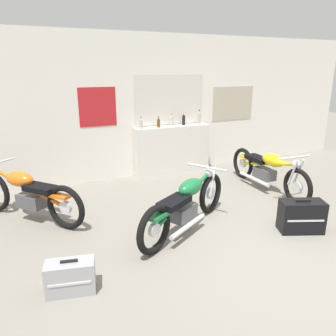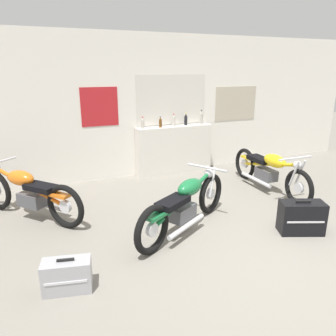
{
  "view_description": "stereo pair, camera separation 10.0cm",
  "coord_description": "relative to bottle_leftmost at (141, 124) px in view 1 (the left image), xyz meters",
  "views": [
    {
      "loc": [
        -2.47,
        -2.71,
        2.14
      ],
      "look_at": [
        -0.52,
        1.58,
        0.7
      ],
      "focal_mm": 35.0,
      "sensor_mm": 36.0,
      "label": 1
    },
    {
      "loc": [
        -2.38,
        -2.75,
        2.14
      ],
      "look_at": [
        -0.52,
        1.58,
        0.7
      ],
      "focal_mm": 35.0,
      "sensor_mm": 36.0,
      "label": 2
    }
  ],
  "objects": [
    {
      "name": "bottle_left_center",
      "position": [
        0.38,
        0.01,
        -0.01
      ],
      "size": [
        0.06,
        0.06,
        0.22
      ],
      "color": "#5B3814",
      "rests_on": "sill_counter"
    },
    {
      "name": "bottle_center",
      "position": [
        0.69,
        0.07,
        0.01
      ],
      "size": [
        0.06,
        0.06,
        0.25
      ],
      "color": "#B7B2A8",
      "rests_on": "sill_counter"
    },
    {
      "name": "bottle_leftmost",
      "position": [
        0.0,
        0.0,
        0.0
      ],
      "size": [
        0.06,
        0.06,
        0.23
      ],
      "color": "#B7B2A8",
      "rests_on": "sill_counter"
    },
    {
      "name": "hard_case_silver",
      "position": [
        -1.87,
        -3.07,
        -0.94
      ],
      "size": [
        0.51,
        0.32,
        0.36
      ],
      "color": "#9E9EA3",
      "rests_on": "ground_plane"
    },
    {
      "name": "motorcycle_green",
      "position": [
        -0.23,
        -2.38,
        -0.72
      ],
      "size": [
        1.8,
        1.14,
        0.78
      ],
      "color": "black",
      "rests_on": "ground_plane"
    },
    {
      "name": "wall_back",
      "position": [
        0.34,
        0.21,
        0.29
      ],
      "size": [
        10.0,
        0.07,
        2.8
      ],
      "color": "silver",
      "rests_on": "ground_plane"
    },
    {
      "name": "hard_case_black",
      "position": [
        1.18,
        -3.05,
        -0.89
      ],
      "size": [
        0.64,
        0.48,
        0.46
      ],
      "color": "black",
      "rests_on": "ground_plane"
    },
    {
      "name": "bottle_right_center",
      "position": [
        0.96,
        0.05,
        0.01
      ],
      "size": [
        0.06,
        0.06,
        0.25
      ],
      "color": "black",
      "rests_on": "sill_counter"
    },
    {
      "name": "motorcycle_yellow",
      "position": [
        1.83,
        -1.6,
        -0.71
      ],
      "size": [
        0.64,
        2.11,
        0.78
      ],
      "color": "black",
      "rests_on": "ground_plane"
    },
    {
      "name": "sill_counter",
      "position": [
        0.69,
        0.03,
        -0.61
      ],
      "size": [
        1.61,
        0.28,
        1.0
      ],
      "color": "silver",
      "rests_on": "ground_plane"
    },
    {
      "name": "bottle_rightmost",
      "position": [
        1.29,
        -0.01,
        0.03
      ],
      "size": [
        0.07,
        0.07,
        0.31
      ],
      "color": "#B7B2A8",
      "rests_on": "sill_counter"
    },
    {
      "name": "motorcycle_orange",
      "position": [
        -2.17,
        -1.13,
        -0.71
      ],
      "size": [
        1.4,
        1.62,
        0.81
      ],
      "color": "black",
      "rests_on": "ground_plane"
    },
    {
      "name": "ground_plane",
      "position": [
        0.33,
        -3.28,
        -1.11
      ],
      "size": [
        24.0,
        24.0,
        0.0
      ],
      "primitive_type": "plane",
      "color": "gray"
    }
  ]
}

